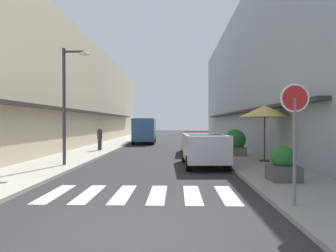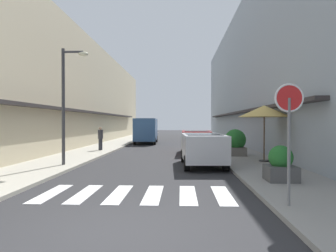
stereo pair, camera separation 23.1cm
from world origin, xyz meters
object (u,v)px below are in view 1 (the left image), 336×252
object	(u,v)px
parked_car_near	(204,146)
round_street_sign	(295,112)
planter_corner	(283,165)
pedestrian_walking_near	(100,138)
parked_car_mid	(196,139)
street_lamp	(68,93)
cafe_umbrella	(265,111)
delivery_van	(145,129)
planter_midblock	(235,143)

from	to	relation	value
parked_car_near	round_street_sign	bearing A→B (deg)	-77.99
parked_car_near	planter_corner	xyz separation A→B (m)	(2.20, -3.84, -0.29)
planter_corner	pedestrian_walking_near	bearing A→B (deg)	130.06
parked_car_near	round_street_sign	xyz separation A→B (m)	(1.43, -6.71, 1.29)
parked_car_mid	pedestrian_walking_near	xyz separation A→B (m)	(-6.41, 0.74, 0.02)
parked_car_near	parked_car_mid	xyz separation A→B (m)	(0.00, 5.65, -0.00)
street_lamp	cafe_umbrella	world-z (taller)	street_lamp
street_lamp	pedestrian_walking_near	size ratio (longest dim) A/B	3.25
delivery_van	round_street_sign	distance (m)	22.24
delivery_van	round_street_sign	bearing A→B (deg)	-75.12
planter_midblock	cafe_umbrella	bearing A→B (deg)	-70.84
parked_car_near	planter_corner	world-z (taller)	parked_car_near
round_street_sign	pedestrian_walking_near	world-z (taller)	round_street_sign
planter_corner	cafe_umbrella	bearing A→B (deg)	80.50
delivery_van	parked_car_near	bearing A→B (deg)	-73.85
street_lamp	planter_midblock	xyz separation A→B (m)	(8.08, 4.06, -2.42)
planter_corner	planter_midblock	distance (m)	7.38
pedestrian_walking_near	planter_corner	bearing A→B (deg)	-115.24
parked_car_near	round_street_sign	distance (m)	6.98
street_lamp	planter_midblock	distance (m)	9.36
parked_car_near	pedestrian_walking_near	xyz separation A→B (m)	(-6.41, 6.39, 0.02)
parked_car_mid	delivery_van	bearing A→B (deg)	115.13
cafe_umbrella	planter_corner	bearing A→B (deg)	-99.50
street_lamp	cafe_umbrella	size ratio (longest dim) A/B	1.91
parked_car_near	round_street_sign	world-z (taller)	round_street_sign
parked_car_mid	planter_midblock	size ratio (longest dim) A/B	2.76
parked_car_mid	planter_corner	distance (m)	9.75
parked_car_mid	pedestrian_walking_near	world-z (taller)	pedestrian_walking_near
parked_car_mid	parked_car_near	bearing A→B (deg)	-90.00
parked_car_near	pedestrian_walking_near	bearing A→B (deg)	135.06
cafe_umbrella	planter_corner	world-z (taller)	cafe_umbrella
parked_car_near	street_lamp	bearing A→B (deg)	-174.92
parked_car_mid	planter_midblock	bearing A→B (deg)	-45.20
parked_car_mid	delivery_van	world-z (taller)	delivery_van
parked_car_near	cafe_umbrella	distance (m)	3.53
parked_car_mid	cafe_umbrella	distance (m)	5.81
parked_car_mid	round_street_sign	xyz separation A→B (m)	(1.43, -12.36, 1.29)
street_lamp	planter_corner	world-z (taller)	street_lamp
round_street_sign	street_lamp	xyz separation A→B (m)	(-7.40, 6.18, 1.05)
parked_car_near	cafe_umbrella	xyz separation A→B (m)	(3.00, 0.95, 1.59)
parked_car_near	street_lamp	world-z (taller)	street_lamp
cafe_umbrella	pedestrian_walking_near	size ratio (longest dim) A/B	1.70
delivery_van	cafe_umbrella	xyz separation A→B (m)	(7.28, -13.82, 1.11)
pedestrian_walking_near	round_street_sign	bearing A→B (deg)	-124.44
parked_car_near	planter_midblock	world-z (taller)	planter_midblock
cafe_umbrella	planter_midblock	size ratio (longest dim) A/B	1.81
parked_car_near	delivery_van	world-z (taller)	delivery_van
planter_midblock	pedestrian_walking_near	world-z (taller)	pedestrian_walking_near
delivery_van	pedestrian_walking_near	distance (m)	8.66
parked_car_mid	street_lamp	bearing A→B (deg)	-134.02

